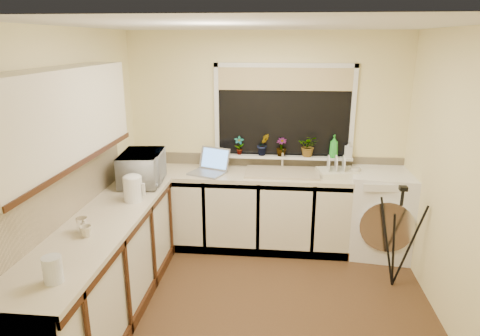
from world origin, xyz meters
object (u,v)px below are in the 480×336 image
plant_b (263,144)px  cup_back (355,172)px  laptop (210,166)px  dish_rack (337,173)px  tripod (397,237)px  microwave (142,168)px  kettle (133,189)px  soap_bottle_green (334,146)px  washing_machine (380,213)px  glass_jug (53,270)px  soap_bottle_clear (348,149)px  steel_jar (82,225)px  plant_c (281,147)px  cup_left (86,231)px  plant_d (309,146)px  plant_a (239,146)px

plant_b → cup_back: 1.08m
laptop → dish_rack: bearing=23.1°
tripod → microwave: size_ratio=1.75×
kettle → soap_bottle_green: soap_bottle_green is taller
washing_machine → glass_jug: (-2.52, -2.36, 0.51)m
tripod → plant_b: bearing=141.9°
glass_jug → soap_bottle_clear: size_ratio=0.90×
steel_jar → soap_bottle_clear: soap_bottle_clear is taller
steel_jar → cup_back: size_ratio=0.99×
plant_c → cup_left: (-1.47, -1.96, -0.21)m
laptop → dish_rack: (1.42, 0.03, -0.04)m
washing_machine → plant_b: (-1.34, 0.23, 0.70)m
kettle → soap_bottle_clear: (2.13, 1.21, 0.13)m
steel_jar → soap_bottle_clear: (2.30, 1.90, 0.19)m
laptop → microwave: microwave is taller
microwave → plant_d: 1.88m
kettle → steel_jar: kettle is taller
washing_machine → steel_jar: bearing=-140.9°
plant_d → plant_a: bearing=179.6°
plant_c → plant_d: 0.31m
cup_back → cup_left: 2.88m
plant_b → tripod: bearing=-35.0°
microwave → plant_a: bearing=-59.6°
soap_bottle_green → cup_left: (-2.07, -1.95, -0.24)m
laptop → plant_b: size_ratio=1.84×
washing_machine → kettle: (-2.49, -0.96, 0.54)m
dish_rack → tripod: tripod is taller
plant_d → cup_left: 2.66m
laptop → cup_left: size_ratio=5.11×
plant_a → microwave: bearing=-143.7°
plant_c → washing_machine: bearing=-11.4°
plant_b → soap_bottle_clear: size_ratio=1.36×
laptop → soap_bottle_clear: bearing=31.3°
tripod → dish_rack: bearing=122.1°
laptop → tripod: (1.93, -0.69, -0.45)m
steel_jar → plant_a: size_ratio=0.55×
kettle → microwave: bearing=98.4°
glass_jug → kettle: bearing=89.1°
plant_a → plant_c: plant_a is taller
laptop → kettle: size_ratio=2.08×
kettle → plant_c: bearing=41.2°
steel_jar → microwave: size_ratio=0.20×
tripod → plant_c: plant_c is taller
tripod → plant_b: 1.78m
dish_rack → steel_jar: steel_jar is taller
washing_machine → cup_back: 0.56m
plant_c → plant_d: plant_d is taller
soap_bottle_green → cup_back: size_ratio=2.17×
laptop → kettle: (-0.57, -0.95, 0.04)m
tripod → soap_bottle_green: bearing=117.2°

